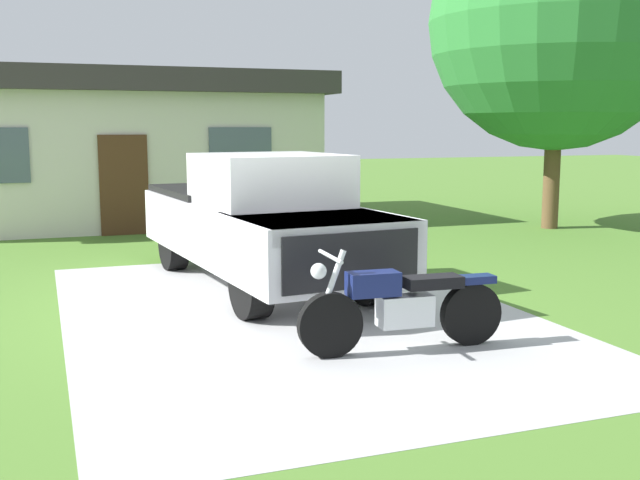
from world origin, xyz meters
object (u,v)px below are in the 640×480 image
at_px(neighbor_house, 112,147).
at_px(shade_tree, 559,21).
at_px(motorcycle, 401,306).
at_px(pickup_truck, 259,219).

bearing_deg(neighbor_house, shade_tree, -27.48).
bearing_deg(neighbor_house, motorcycle, -81.79).
height_order(motorcycle, neighbor_house, neighbor_house).
xyz_separation_m(motorcycle, pickup_truck, (-0.46, 3.73, 0.48)).
relative_size(motorcycle, shade_tree, 0.30).
relative_size(motorcycle, neighbor_house, 0.23).
bearing_deg(pickup_truck, motorcycle, -83.02).
distance_m(motorcycle, shade_tree, 11.16).
relative_size(pickup_truck, neighbor_house, 0.60).
height_order(pickup_truck, neighbor_house, neighbor_house).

